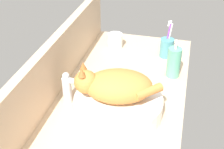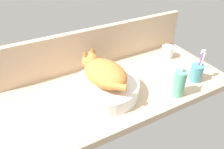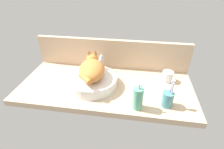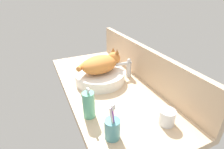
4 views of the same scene
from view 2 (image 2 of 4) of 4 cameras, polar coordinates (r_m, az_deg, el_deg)
The scene contains 8 objects.
ground_plane at distance 118.24cm, azimuth 1.52°, elevation -3.66°, with size 120.10×55.02×4.00cm, color #D1B28E.
backsplash_panel at distance 130.06cm, azimuth -4.09°, elevation 7.32°, with size 120.10×3.60×23.35cm, color #CCAD8C.
sink_basin at distance 109.59cm, azimuth -1.65°, elevation -3.60°, with size 33.59×33.59×6.94cm, color white.
cat at distance 104.96cm, azimuth -2.24°, elevation 0.69°, with size 21.91×32.14×14.00cm.
faucet at distance 123.08cm, azimuth -5.26°, elevation 3.19°, with size 3.77×11.86×13.60cm.
soap_dispenser at distance 111.75cm, azimuth 17.12°, elevation -2.20°, with size 6.03×6.03×17.24cm.
toothbrush_cup at distance 126.71cm, azimuth 21.21°, elevation 0.55°, with size 6.78×6.78×18.66cm.
water_glass at distance 144.93cm, azimuth 14.23°, elevation 5.61°, with size 7.65×7.65×7.61cm.
Camera 2 is at (-47.17, -79.71, 71.50)cm, focal length 35.00 mm.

